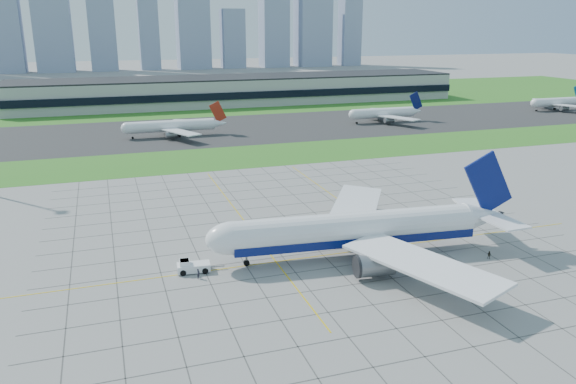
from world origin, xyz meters
The scene contains 14 objects.
ground centered at (0.00, 0.00, 0.00)m, with size 1400.00×1400.00×0.00m, color gray.
grass_median centered at (0.00, 90.00, 0.02)m, with size 700.00×35.00×0.04m, color #307521.
asphalt_taxiway centered at (0.00, 145.00, 0.03)m, with size 700.00×75.00×0.04m, color #383838.
grass_far centered at (0.00, 255.00, 0.02)m, with size 700.00×145.00×0.04m, color #307521.
apron_markings centered at (0.43, 11.09, 0.02)m, with size 120.00×130.00×0.03m.
terminal centered at (40.00, 229.87, 7.89)m, with size 260.00×43.00×15.80m.
city_skyline centered at (-8.71, 520.00, 59.09)m, with size 523.00×32.40×160.00m.
airliner centered at (6.21, -4.10, 5.52)m, with size 64.08×64.68×20.18m.
pushback_tug centered at (-26.34, -1.49, 1.10)m, with size 9.03×3.62×2.48m.
crew_near centered at (-25.67, -4.79, 0.96)m, with size 0.70×0.46×1.91m, color black.
crew_far centered at (30.55, -14.02, 0.82)m, with size 0.80×0.62×1.65m, color black.
distant_jet_1 centered at (-12.28, 135.63, 4.49)m, with size 41.38×42.66×14.08m.
distant_jet_2 centered at (88.51, 140.25, 4.48)m, with size 36.63×42.66×14.08m.
distant_jet_3 centered at (196.08, 146.03, 4.48)m, with size 32.31×42.66×14.08m.
Camera 1 is at (-39.82, -98.99, 44.36)m, focal length 35.00 mm.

